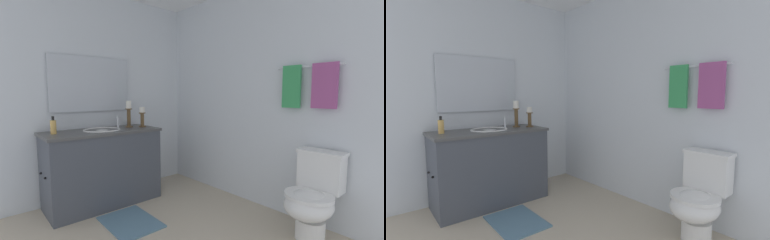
# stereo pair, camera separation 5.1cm
# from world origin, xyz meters

# --- Properties ---
(floor) EXTENTS (2.86, 2.40, 0.02)m
(floor) POSITION_xyz_m (0.00, 0.00, -0.01)
(floor) COLOR beige
(floor) RESTS_ON ground
(wall_back) EXTENTS (2.86, 0.04, 2.45)m
(wall_back) POSITION_xyz_m (0.00, 1.20, 1.23)
(wall_back) COLOR silver
(wall_back) RESTS_ON ground
(wall_left) EXTENTS (0.04, 2.40, 2.45)m
(wall_left) POSITION_xyz_m (-1.43, 0.00, 1.23)
(wall_left) COLOR silver
(wall_left) RESTS_ON ground
(vanity_cabinet) EXTENTS (0.58, 1.23, 0.84)m
(vanity_cabinet) POSITION_xyz_m (-1.11, -0.13, 0.42)
(vanity_cabinet) COLOR #474C56
(vanity_cabinet) RESTS_ON ground
(sink_basin) EXTENTS (0.40, 0.40, 0.24)m
(sink_basin) POSITION_xyz_m (-1.11, -0.13, 0.80)
(sink_basin) COLOR white
(sink_basin) RESTS_ON vanity_cabinet
(mirror) EXTENTS (0.02, 0.93, 0.64)m
(mirror) POSITION_xyz_m (-1.39, -0.13, 1.36)
(mirror) COLOR silver
(candle_holder_tall) EXTENTS (0.09, 0.09, 0.24)m
(candle_holder_tall) POSITION_xyz_m (-1.07, 0.37, 0.97)
(candle_holder_tall) COLOR brown
(candle_holder_tall) RESTS_ON vanity_cabinet
(candle_holder_short) EXTENTS (0.09, 0.09, 0.32)m
(candle_holder_short) POSITION_xyz_m (-1.16, 0.23, 1.01)
(candle_holder_short) COLOR brown
(candle_holder_short) RESTS_ON vanity_cabinet
(soap_bottle) EXTENTS (0.06, 0.06, 0.18)m
(soap_bottle) POSITION_xyz_m (-1.15, -0.61, 0.92)
(soap_bottle) COLOR #E5B259
(soap_bottle) RESTS_ON vanity_cabinet
(toilet) EXTENTS (0.39, 0.54, 0.75)m
(toilet) POSITION_xyz_m (0.79, 0.92, 0.37)
(toilet) COLOR white
(toilet) RESTS_ON ground
(towel_bar) EXTENTS (0.61, 0.02, 0.02)m
(towel_bar) POSITION_xyz_m (0.61, 1.14, 1.50)
(towel_bar) COLOR silver
(towel_near_vanity) EXTENTS (0.18, 0.03, 0.41)m
(towel_near_vanity) POSITION_xyz_m (0.46, 1.12, 1.31)
(towel_near_vanity) COLOR #389E59
(towel_near_vanity) RESTS_ON towel_bar
(towel_center) EXTENTS (0.22, 0.03, 0.40)m
(towel_center) POSITION_xyz_m (0.76, 1.12, 1.32)
(towel_center) COLOR #A54C8C
(towel_center) RESTS_ON towel_bar
(bath_mat) EXTENTS (0.60, 0.44, 0.02)m
(bath_mat) POSITION_xyz_m (-0.48, -0.13, 0.01)
(bath_mat) COLOR slate
(bath_mat) RESTS_ON ground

